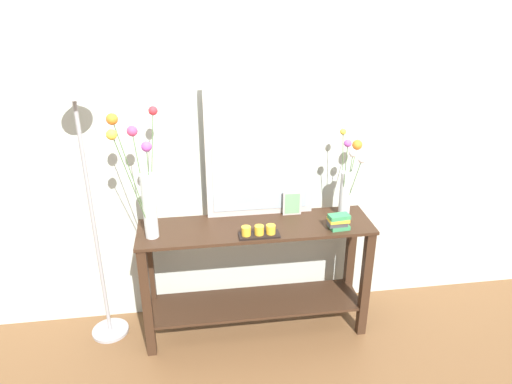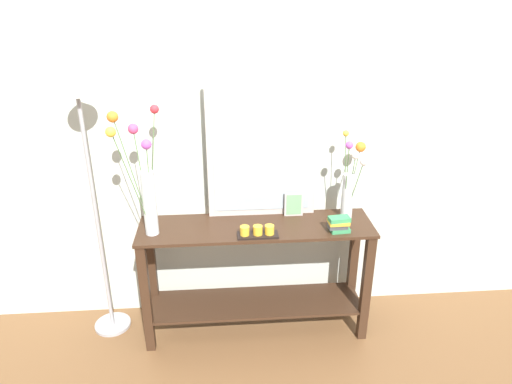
{
  "view_description": "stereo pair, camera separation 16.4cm",
  "coord_description": "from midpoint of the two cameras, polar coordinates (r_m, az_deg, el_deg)",
  "views": [
    {
      "loc": [
        -0.37,
        -2.55,
        2.16
      ],
      "look_at": [
        0.0,
        0.0,
        1.01
      ],
      "focal_mm": 32.88,
      "sensor_mm": 36.0,
      "label": 1
    },
    {
      "loc": [
        -0.2,
        -2.57,
        2.16
      ],
      "look_at": [
        0.0,
        0.0,
        1.01
      ],
      "focal_mm": 32.88,
      "sensor_mm": 36.0,
      "label": 2
    }
  ],
  "objects": [
    {
      "name": "book_stack",
      "position": [
        2.89,
        8.41,
        -3.63
      ],
      "size": [
        0.14,
        0.1,
        0.1
      ],
      "color": "#388E56",
      "rests_on": "console_table"
    },
    {
      "name": "picture_frame_small",
      "position": [
        3.02,
        2.87,
        -1.4
      ],
      "size": [
        0.12,
        0.01,
        0.16
      ],
      "color": "#B7B2AD",
      "rests_on": "console_table"
    },
    {
      "name": "ground_plane",
      "position": [
        3.36,
        -1.45,
        -16.19
      ],
      "size": [
        7.0,
        6.0,
        0.02
      ],
      "primitive_type": "cube",
      "color": "brown"
    },
    {
      "name": "tall_vase_left",
      "position": [
        2.74,
        -15.09,
        0.59
      ],
      "size": [
        0.26,
        0.32,
        0.76
      ],
      "color": "silver",
      "rests_on": "console_table"
    },
    {
      "name": "floor_lamp",
      "position": [
        2.92,
        -21.52,
        1.95
      ],
      "size": [
        0.24,
        0.24,
        1.7
      ],
      "color": "#9E9EA3",
      "rests_on": "ground"
    },
    {
      "name": "mirror_leaning",
      "position": [
        2.89,
        -1.09,
        5.24
      ],
      "size": [
        0.68,
        0.03,
        0.89
      ],
      "color": "#B7B2AD",
      "rests_on": "console_table"
    },
    {
      "name": "console_table",
      "position": [
        3.07,
        -1.55,
        -9.2
      ],
      "size": [
        1.46,
        0.38,
        0.79
      ],
      "color": "#382316",
      "rests_on": "ground"
    },
    {
      "name": "wall_back",
      "position": [
        3.0,
        -2.45,
        8.26
      ],
      "size": [
        6.4,
        0.08,
        2.7
      ],
      "primitive_type": "cube",
      "color": "beige",
      "rests_on": "ground"
    },
    {
      "name": "vase_right",
      "position": [
        3.0,
        9.55,
        1.22
      ],
      "size": [
        0.17,
        0.2,
        0.57
      ],
      "color": "silver",
      "rests_on": "console_table"
    },
    {
      "name": "candle_tray",
      "position": [
        2.79,
        -1.38,
        -4.89
      ],
      "size": [
        0.24,
        0.09,
        0.07
      ],
      "color": "black",
      "rests_on": "console_table"
    }
  ]
}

